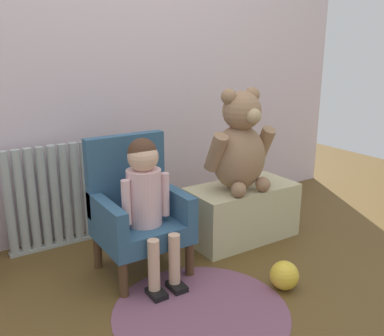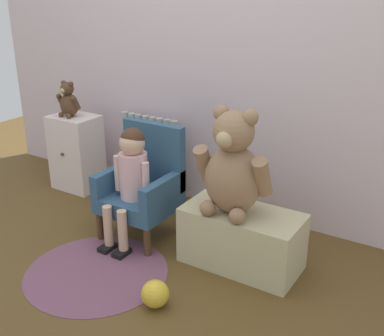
{
  "view_description": "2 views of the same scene",
  "coord_description": "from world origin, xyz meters",
  "px_view_note": "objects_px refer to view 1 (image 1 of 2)",
  "views": [
    {
      "loc": [
        -0.96,
        -1.4,
        1.14
      ],
      "look_at": [
        0.27,
        0.52,
        0.48
      ],
      "focal_mm": 40.0,
      "sensor_mm": 36.0,
      "label": 1
    },
    {
      "loc": [
        1.61,
        -1.66,
        1.52
      ],
      "look_at": [
        0.25,
        0.49,
        0.51
      ],
      "focal_mm": 45.0,
      "sensor_mm": 36.0,
      "label": 2
    }
  ],
  "objects_px": {
    "floor_rug": "(201,311)",
    "child_armchair": "(137,210)",
    "low_bench": "(242,212)",
    "toy_ball": "(284,275)",
    "child_figure": "(146,190)",
    "radiator": "(50,198)",
    "large_teddy_bear": "(240,146)"
  },
  "relations": [
    {
      "from": "radiator",
      "to": "toy_ball",
      "type": "distance_m",
      "value": 1.35
    },
    {
      "from": "child_armchair",
      "to": "child_figure",
      "type": "distance_m",
      "value": 0.18
    },
    {
      "from": "low_bench",
      "to": "toy_ball",
      "type": "relative_size",
      "value": 4.7
    },
    {
      "from": "toy_ball",
      "to": "large_teddy_bear",
      "type": "bearing_deg",
      "value": 75.84
    },
    {
      "from": "low_bench",
      "to": "child_figure",
      "type": "bearing_deg",
      "value": -171.42
    },
    {
      "from": "radiator",
      "to": "large_teddy_bear",
      "type": "bearing_deg",
      "value": -28.96
    },
    {
      "from": "child_armchair",
      "to": "large_teddy_bear",
      "type": "distance_m",
      "value": 0.69
    },
    {
      "from": "radiator",
      "to": "large_teddy_bear",
      "type": "height_order",
      "value": "large_teddy_bear"
    },
    {
      "from": "floor_rug",
      "to": "child_armchair",
      "type": "bearing_deg",
      "value": 95.98
    },
    {
      "from": "child_armchair",
      "to": "floor_rug",
      "type": "height_order",
      "value": "child_armchair"
    },
    {
      "from": "low_bench",
      "to": "floor_rug",
      "type": "height_order",
      "value": "low_bench"
    },
    {
      "from": "child_figure",
      "to": "floor_rug",
      "type": "relative_size",
      "value": 0.91
    },
    {
      "from": "radiator",
      "to": "low_bench",
      "type": "bearing_deg",
      "value": -26.31
    },
    {
      "from": "child_figure",
      "to": "toy_ball",
      "type": "relative_size",
      "value": 5.12
    },
    {
      "from": "toy_ball",
      "to": "low_bench",
      "type": "bearing_deg",
      "value": 71.54
    },
    {
      "from": "child_figure",
      "to": "low_bench",
      "type": "xyz_separation_m",
      "value": [
        0.69,
        0.1,
        -0.3
      ]
    },
    {
      "from": "child_armchair",
      "to": "large_teddy_bear",
      "type": "relative_size",
      "value": 1.2
    },
    {
      "from": "radiator",
      "to": "child_figure",
      "type": "bearing_deg",
      "value": -62.27
    },
    {
      "from": "child_figure",
      "to": "child_armchair",
      "type": "bearing_deg",
      "value": 90.0
    },
    {
      "from": "low_bench",
      "to": "child_armchair",
      "type": "bearing_deg",
      "value": 179.18
    },
    {
      "from": "child_armchair",
      "to": "child_figure",
      "type": "xyz_separation_m",
      "value": [
        0.0,
        -0.11,
        0.14
      ]
    },
    {
      "from": "low_bench",
      "to": "toy_ball",
      "type": "xyz_separation_m",
      "value": [
        -0.19,
        -0.56,
        -0.1
      ]
    },
    {
      "from": "radiator",
      "to": "large_teddy_bear",
      "type": "xyz_separation_m",
      "value": [
        0.95,
        -0.52,
        0.29
      ]
    },
    {
      "from": "toy_ball",
      "to": "radiator",
      "type": "bearing_deg",
      "value": 127.61
    },
    {
      "from": "large_teddy_bear",
      "to": "child_armchair",
      "type": "bearing_deg",
      "value": 176.43
    },
    {
      "from": "low_bench",
      "to": "toy_ball",
      "type": "bearing_deg",
      "value": -108.46
    },
    {
      "from": "child_armchair",
      "to": "toy_ball",
      "type": "bearing_deg",
      "value": -48.86
    },
    {
      "from": "floor_rug",
      "to": "child_figure",
      "type": "bearing_deg",
      "value": 97.66
    },
    {
      "from": "radiator",
      "to": "child_armchair",
      "type": "distance_m",
      "value": 0.58
    },
    {
      "from": "child_armchair",
      "to": "low_bench",
      "type": "relative_size",
      "value": 1.06
    },
    {
      "from": "child_armchair",
      "to": "toy_ball",
      "type": "relative_size",
      "value": 4.98
    },
    {
      "from": "radiator",
      "to": "child_figure",
      "type": "height_order",
      "value": "child_figure"
    }
  ]
}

